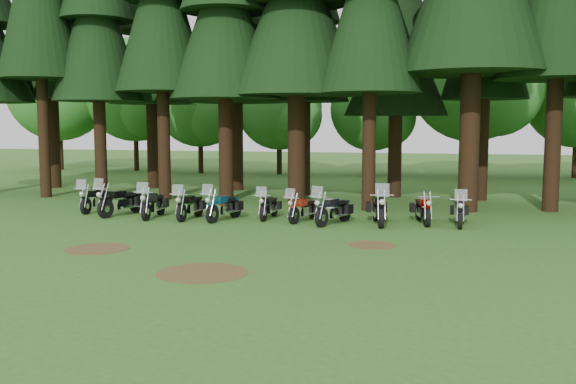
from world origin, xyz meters
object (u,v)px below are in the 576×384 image
Objects in this scene: motorcycle_0 at (96,200)px; motorcycle_5 at (269,207)px; motorcycle_4 at (224,207)px; motorcycle_7 at (333,211)px; motorcycle_3 at (190,207)px; motorcycle_9 at (423,210)px; motorcycle_2 at (153,205)px; motorcycle_10 at (460,213)px; motorcycle_1 at (121,202)px; motorcycle_6 at (304,210)px; motorcycle_8 at (378,210)px.

motorcycle_5 is (7.26, -0.07, -0.03)m from motorcycle_0.
motorcycle_7 is (4.06, 0.06, 0.01)m from motorcycle_4.
motorcycle_3 reaches higher than motorcycle_9.
motorcycle_2 is 1.03× the size of motorcycle_7.
motorcycle_3 is 9.74m from motorcycle_10.
motorcycle_3 is at bearing -12.32° from motorcycle_0.
motorcycle_1 is 1.05× the size of motorcycle_2.
motorcycle_7 is (6.87, 0.09, 0.00)m from motorcycle_2.
motorcycle_5 reaches higher than motorcycle_9.
motorcycle_1 is at bearing 177.24° from motorcycle_3.
motorcycle_6 is 4.23m from motorcycle_9.
motorcycle_7 is 1.01× the size of motorcycle_9.
motorcycle_5 reaches higher than motorcycle_6.
motorcycle_8 is 1.13× the size of motorcycle_10.
motorcycle_10 is at bearing 30.88° from motorcycle_7.
motorcycle_3 is 1.00× the size of motorcycle_9.
motorcycle_1 is 12.65m from motorcycle_10.
motorcycle_5 is 0.83× the size of motorcycle_8.
motorcycle_1 reaches higher than motorcycle_9.
motorcycle_9 is (3.04, 1.00, -0.02)m from motorcycle_7.
motorcycle_4 is at bearing -5.48° from motorcycle_2.
motorcycle_1 is 0.97× the size of motorcycle_8.
motorcycle_0 is at bearing -164.85° from motorcycle_6.
motorcycle_0 is at bearing -163.95° from motorcycle_7.
motorcycle_2 is 6.87m from motorcycle_7.
motorcycle_1 is (1.51, -0.68, 0.04)m from motorcycle_0.
motorcycle_1 is 1.08× the size of motorcycle_7.
motorcycle_2 is at bearing -166.64° from motorcycle_4.
motorcycle_8 is 1.62m from motorcycle_9.
motorcycle_0 is at bearing 171.77° from motorcycle_1.
motorcycle_8 is (1.54, 0.38, 0.04)m from motorcycle_7.
motorcycle_3 is at bearing -5.96° from motorcycle_2.
motorcycle_1 is at bearing -173.57° from motorcycle_5.
motorcycle_10 is (4.31, 0.77, -0.02)m from motorcycle_7.
motorcycle_7 is at bearing 13.74° from motorcycle_4.
motorcycle_8 reaches higher than motorcycle_3.
motorcycle_1 is 11.39m from motorcycle_9.
motorcycle_6 is at bearing -3.82° from motorcycle_0.
motorcycle_10 is (8.37, 0.84, -0.02)m from motorcycle_4.
motorcycle_10 is (5.46, 0.40, 0.03)m from motorcycle_6.
motorcycle_8 is 1.12× the size of motorcycle_9.
motorcycle_1 is at bearing -169.64° from motorcycle_4.
motorcycle_9 is at bearing 9.95° from motorcycle_8.
motorcycle_3 reaches higher than motorcycle_6.
motorcycle_7 is at bearing -5.25° from motorcycle_2.
motorcycle_8 reaches higher than motorcycle_10.
motorcycle_6 is at bearing -1.33° from motorcycle_2.
motorcycle_3 is at bearing 171.66° from motorcycle_8.
motorcycle_0 is 8.70m from motorcycle_6.
motorcycle_10 is at bearing -23.05° from motorcycle_9.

